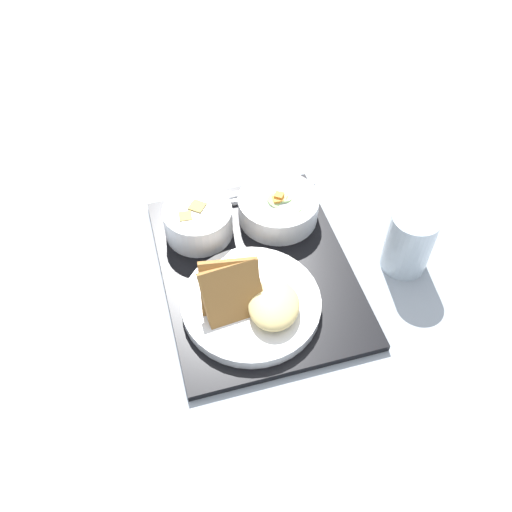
# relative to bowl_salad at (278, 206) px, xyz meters

# --- Properties ---
(ground_plane) EXTENTS (4.00, 4.00, 0.00)m
(ground_plane) POSITION_rel_bowl_salad_xyz_m (0.09, -0.08, -0.04)
(ground_plane) COLOR #99A3AD
(serving_tray) EXTENTS (0.43, 0.35, 0.01)m
(serving_tray) POSITION_rel_bowl_salad_xyz_m (0.09, -0.08, -0.03)
(serving_tray) COLOR black
(serving_tray) RESTS_ON ground_plane
(bowl_salad) EXTENTS (0.14, 0.14, 0.06)m
(bowl_salad) POSITION_rel_bowl_salad_xyz_m (0.00, 0.00, 0.00)
(bowl_salad) COLOR white
(bowl_salad) RESTS_ON serving_tray
(bowl_soup) EXTENTS (0.12, 0.12, 0.06)m
(bowl_soup) POSITION_rel_bowl_salad_xyz_m (-0.02, -0.14, 0.01)
(bowl_soup) COLOR white
(bowl_soup) RESTS_ON serving_tray
(plate_main) EXTENTS (0.22, 0.22, 0.09)m
(plate_main) POSITION_rel_bowl_salad_xyz_m (0.16, -0.12, -0.01)
(plate_main) COLOR white
(plate_main) RESTS_ON serving_tray
(knife) EXTENTS (0.04, 0.21, 0.01)m
(knife) POSITION_rel_bowl_salad_xyz_m (-0.07, -0.04, -0.02)
(knife) COLOR silver
(knife) RESTS_ON serving_tray
(spoon) EXTENTS (0.05, 0.14, 0.01)m
(spoon) POSITION_rel_bowl_salad_xyz_m (-0.05, -0.02, -0.02)
(spoon) COLOR silver
(spoon) RESTS_ON serving_tray
(glass_water) EXTENTS (0.08, 0.08, 0.11)m
(glass_water) POSITION_rel_bowl_salad_xyz_m (0.17, 0.15, 0.01)
(glass_water) COLOR silver
(glass_water) RESTS_ON ground_plane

